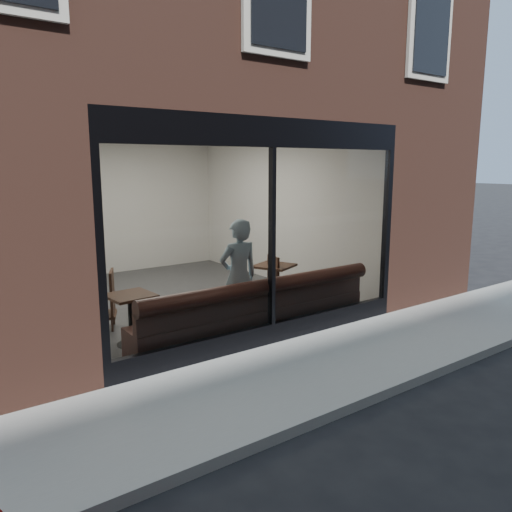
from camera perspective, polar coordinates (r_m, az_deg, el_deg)
ground at (r=6.04m, az=14.20°, el=-15.13°), size 120.00×120.00×0.00m
sidewalk_near at (r=6.66m, az=7.44°, el=-12.35°), size 40.00×2.00×0.01m
kerb_near at (r=5.99m, az=14.60°, el=-14.76°), size 40.00×0.10×0.12m
host_building_pier_right at (r=13.98m, az=-0.99°, el=6.49°), size 2.50×12.00×3.20m
host_building_backfill at (r=15.07m, az=-19.65°, el=6.17°), size 5.00×6.00×3.20m
cafe_floor at (r=9.78m, az=-8.91°, el=-4.81°), size 6.00×6.00×0.00m
cafe_ceiling at (r=9.46m, az=-9.47°, el=14.06°), size 6.00×6.00×0.00m
cafe_wall_back at (r=12.22m, az=-15.58°, el=5.52°), size 5.00×0.00×5.00m
cafe_wall_left at (r=8.66m, az=-24.04°, el=3.09°), size 0.00×6.00×6.00m
cafe_wall_right at (r=10.84m, az=2.68°, el=5.30°), size 0.00×6.00×6.00m
storefront_kick at (r=7.35m, az=1.78°, el=-8.82°), size 5.00×0.10×0.30m
storefront_header at (r=6.95m, az=1.91°, el=13.95°), size 5.00×0.10×0.40m
storefront_mullion at (r=7.01m, az=1.84°, el=2.04°), size 0.06×0.10×2.50m
storefront_glass at (r=6.99m, az=1.99°, el=2.01°), size 4.80×0.00×4.80m
banquette at (r=7.63m, az=-0.08°, el=-7.49°), size 4.00×0.55×0.45m
person at (r=7.61m, az=-1.99°, el=-2.38°), size 0.67×0.47×1.77m
cafe_table_left at (r=7.31m, az=-14.19°, el=-4.42°), size 0.66×0.66×0.04m
cafe_table_right at (r=9.13m, az=2.09°, el=-1.13°), size 0.85×0.85×0.04m
cafe_chair_left at (r=8.25m, az=-17.31°, el=-6.47°), size 0.62×0.62×0.04m
cafe_chair_right at (r=9.03m, az=0.89°, el=-4.52°), size 0.49×0.49×0.04m
wall_poster at (r=8.63m, az=-23.61°, el=2.01°), size 0.02×0.57×0.76m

